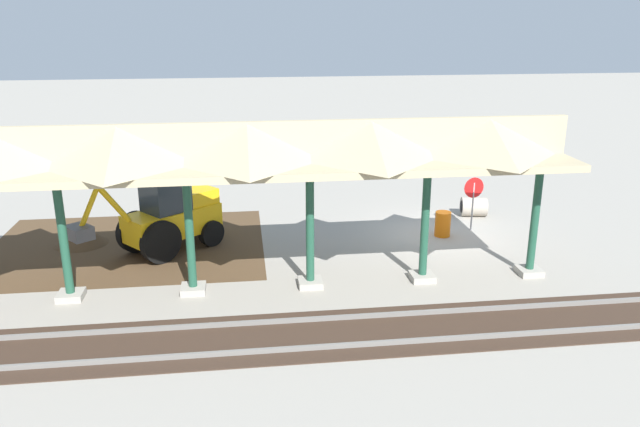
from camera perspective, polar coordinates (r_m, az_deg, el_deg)
name	(u,v)px	position (r m, az deg, el deg)	size (l,w,h in m)	color
ground_plane	(438,234)	(23.16, 10.76, -1.82)	(120.00, 120.00, 0.00)	gray
dirt_work_zone	(128,246)	(22.53, -17.19, -2.88)	(9.28, 7.00, 0.01)	#4C3823
platform_canopy	(248,149)	(17.10, -6.64, 5.92)	(18.16, 3.20, 4.90)	#9E998E
rail_tracks	(521,322)	(17.22, 17.87, -9.40)	(60.00, 2.58, 0.15)	slate
stop_sign	(474,193)	(23.40, 13.86, 1.84)	(0.76, 0.13, 2.01)	gray
backhoe	(168,215)	(21.38, -13.69, -0.10)	(4.68, 4.19, 2.82)	#EAB214
dirt_mound	(81,244)	(23.31, -20.98, -2.60)	(3.70, 3.70, 1.48)	#4C3823
concrete_pipe	(474,207)	(25.39, 13.87, 0.61)	(1.09, 0.91, 0.75)	#9E9384
traffic_barrel	(443,224)	(22.83, 11.16, -0.94)	(0.56, 0.56, 0.90)	orange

